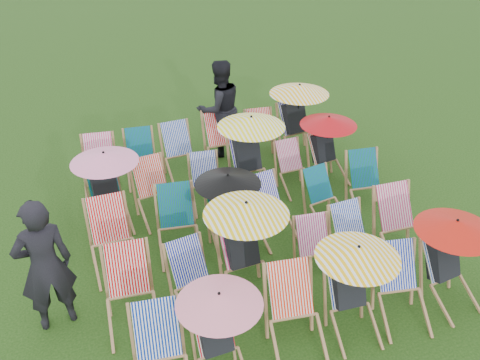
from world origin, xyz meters
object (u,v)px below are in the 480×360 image
object	(u,v)px
deckchair_0	(161,359)
deckchair_29	(299,118)
person_rear	(220,108)
person_left	(45,266)
deckchair_5	(452,261)

from	to	relation	value
deckchair_0	deckchair_29	distance (m)	6.04
deckchair_0	person_rear	world-z (taller)	person_rear
person_left	person_rear	xyz separation A→B (m)	(3.47, 3.61, 0.03)
deckchair_29	person_left	bearing A→B (deg)	-153.64
deckchair_0	deckchair_5	distance (m)	3.90
deckchair_29	person_rear	xyz separation A→B (m)	(-1.47, 0.50, 0.24)
deckchair_29	person_left	world-z (taller)	person_left
person_left	person_rear	world-z (taller)	person_rear
deckchair_5	deckchair_29	size ratio (longest dim) A/B	0.89
deckchair_0	deckchair_29	xyz separation A→B (m)	(3.91, 4.59, 0.25)
deckchair_0	person_rear	distance (m)	5.66
person_left	deckchair_5	bearing A→B (deg)	155.28
deckchair_5	person_rear	bearing A→B (deg)	98.99
deckchair_0	deckchair_5	size ratio (longest dim) A/B	0.78
deckchair_5	deckchair_29	world-z (taller)	deckchair_29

